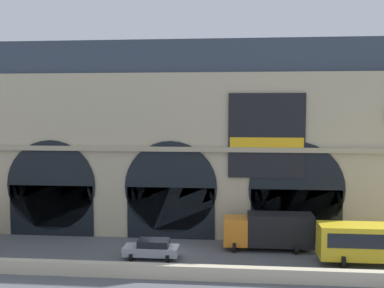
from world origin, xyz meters
TOP-DOWN VIEW (x-y plane):
  - ground_plane at (0.00, 0.00)m, footprint 200.00×200.00m
  - quay_parapet_wall at (0.00, -5.16)m, footprint 90.00×0.70m
  - station_building at (0.03, 7.74)m, footprint 47.84×5.90m
  - car_center at (-0.70, -0.90)m, footprint 4.40×2.22m
  - box_truck_mideast at (8.85, 2.40)m, footprint 7.50×2.91m

SIDE VIEW (x-z plane):
  - ground_plane at x=0.00m, z-range 0.00..0.00m
  - quay_parapet_wall at x=0.00m, z-range 0.00..1.01m
  - car_center at x=-0.70m, z-range 0.03..1.58m
  - box_truck_mideast at x=8.85m, z-range 0.14..3.26m
  - station_building at x=0.03m, z-range -0.21..18.14m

